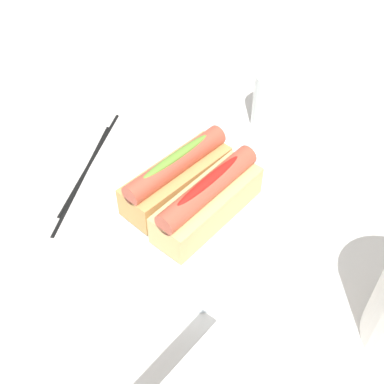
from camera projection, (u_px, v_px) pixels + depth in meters
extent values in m
plane|color=beige|center=(192.00, 205.00, 0.65)|extent=(2.40, 2.40, 0.00)
cylinder|color=silver|center=(192.00, 213.00, 0.63)|extent=(0.27, 0.27, 0.03)
torus|color=silver|center=(192.00, 207.00, 0.62)|extent=(0.27, 0.27, 0.01)
cube|color=tan|center=(177.00, 180.00, 0.61)|extent=(0.16, 0.07, 0.04)
cylinder|color=#B24C38|center=(176.00, 164.00, 0.59)|extent=(0.15, 0.05, 0.03)
ellipsoid|color=olive|center=(176.00, 156.00, 0.58)|extent=(0.11, 0.03, 0.01)
cube|color=#DBB270|center=(208.00, 204.00, 0.58)|extent=(0.15, 0.07, 0.04)
cylinder|color=#B24C38|center=(208.00, 188.00, 0.56)|extent=(0.15, 0.04, 0.03)
ellipsoid|color=red|center=(209.00, 181.00, 0.56)|extent=(0.11, 0.03, 0.01)
cylinder|color=white|center=(276.00, 101.00, 0.74)|extent=(0.07, 0.07, 0.09)
cylinder|color=silver|center=(274.00, 109.00, 0.75)|extent=(0.06, 0.06, 0.06)
cylinder|color=black|center=(83.00, 176.00, 0.69)|extent=(0.21, 0.09, 0.01)
cylinder|color=black|center=(91.00, 160.00, 0.71)|extent=(0.21, 0.08, 0.01)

